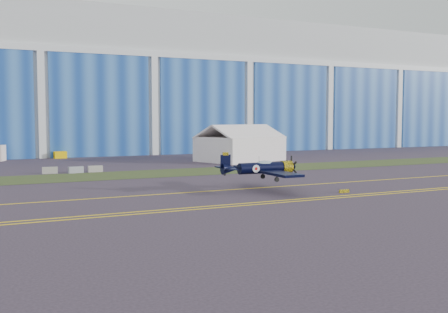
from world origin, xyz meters
name	(u,v)px	position (x,y,z in m)	size (l,w,h in m)	color
ground	(99,191)	(0.00, 0.00, 0.00)	(260.00, 260.00, 0.00)	#3A2E3B
grass_median	(76,177)	(0.00, 14.00, 0.02)	(260.00, 10.00, 0.02)	#475128
hangar	(29,85)	(0.00, 71.79, 14.96)	(220.00, 45.70, 30.00)	silver
taxiway_centreline	(111,197)	(0.00, -5.00, 0.01)	(200.00, 0.20, 0.02)	yellow
edge_line_near	(139,214)	(0.00, -14.50, 0.01)	(80.00, 0.20, 0.02)	yellow
edge_line_far	(136,212)	(0.00, -13.50, 0.01)	(80.00, 0.20, 0.02)	yellow
guard_board_right	(344,191)	(22.00, -12.00, 0.17)	(1.20, 0.15, 0.35)	yellow
warbird	(261,168)	(15.31, -6.87, 2.36)	(9.93, 11.85, 3.43)	black
tent	(240,143)	(30.83, 28.06, 3.22)	(16.41, 14.11, 6.44)	white
tug	(60,155)	(2.97, 47.88, 0.65)	(2.23, 1.40, 1.30)	#FCC401
barrier_a	(50,170)	(-2.36, 20.08, 0.45)	(2.00, 0.60, 0.90)	#9B988C
barrier_b	(76,170)	(0.93, 19.14, 0.45)	(2.00, 0.60, 0.90)	gray
barrier_c	(95,169)	(3.62, 19.42, 0.45)	(2.00, 0.60, 0.90)	#9B948E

